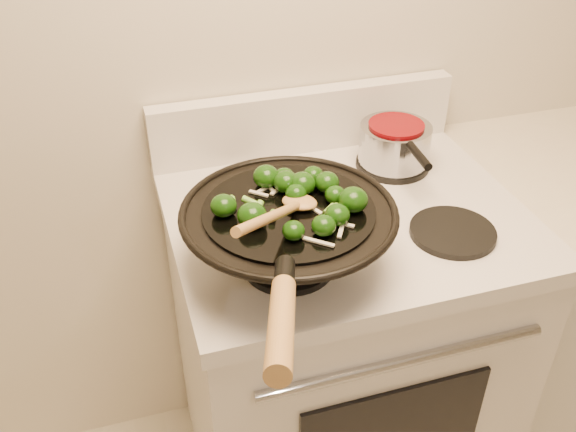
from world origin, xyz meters
name	(u,v)px	position (x,y,z in m)	size (l,w,h in m)	color
stove	(337,352)	(-0.03, 1.17, 0.47)	(0.78, 0.67, 1.08)	silver
wok	(289,234)	(-0.21, 1.02, 1.00)	(0.41, 0.66, 0.22)	black
stirfry	(297,196)	(-0.19, 1.03, 1.08)	(0.28, 0.25, 0.05)	#113708
wooden_spoon	(284,210)	(-0.23, 0.96, 1.10)	(0.22, 0.26, 0.13)	#A67A41
saucepan	(395,143)	(0.15, 1.32, 0.98)	(0.17, 0.28, 0.10)	#9899A0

